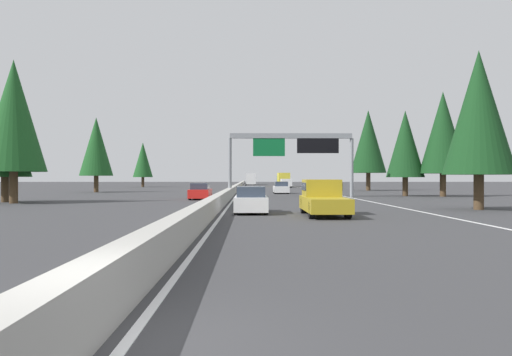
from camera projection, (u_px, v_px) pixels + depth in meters
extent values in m
plane|color=#38383A|center=(237.00, 193.00, 65.82)|extent=(320.00, 320.00, 0.00)
cube|color=#ADAAA3|center=(238.00, 186.00, 85.82)|extent=(180.00, 0.56, 0.90)
cube|color=silver|center=(315.00, 190.00, 75.96)|extent=(160.00, 0.16, 0.01)
cube|color=silver|center=(240.00, 191.00, 75.83)|extent=(160.00, 0.16, 0.01)
cylinder|color=gray|center=(230.00, 168.00, 50.95)|extent=(0.36, 0.36, 5.92)
cylinder|color=gray|center=(352.00, 168.00, 51.10)|extent=(0.36, 0.36, 5.92)
cube|color=gray|center=(291.00, 136.00, 51.03)|extent=(0.50, 12.32, 0.50)
cube|color=#0C602D|center=(269.00, 147.00, 50.85)|extent=(0.12, 3.20, 1.90)
cube|color=black|center=(318.00, 146.00, 50.91)|extent=(0.16, 4.20, 1.50)
cube|color=#AD931E|center=(324.00, 204.00, 25.94)|extent=(5.60, 2.00, 0.70)
cube|color=#AD931E|center=(321.00, 188.00, 26.95)|extent=(2.24, 1.84, 0.90)
cube|color=#2D3847|center=(321.00, 186.00, 26.95)|extent=(2.02, 1.92, 0.41)
cylinder|color=black|center=(304.00, 206.00, 27.78)|extent=(0.80, 0.28, 0.80)
cylinder|color=black|center=(335.00, 206.00, 27.80)|extent=(0.80, 0.28, 0.80)
cylinder|color=black|center=(312.00, 210.00, 24.08)|extent=(0.80, 0.28, 0.80)
cylinder|color=black|center=(348.00, 210.00, 24.10)|extent=(0.80, 0.28, 0.80)
cube|color=white|center=(251.00, 203.00, 28.12)|extent=(4.40, 1.80, 0.76)
cube|color=#2D3847|center=(251.00, 192.00, 27.90)|extent=(2.46, 1.51, 0.56)
cylinder|color=black|center=(237.00, 206.00, 29.52)|extent=(0.64, 0.22, 0.64)
cylinder|color=black|center=(264.00, 206.00, 29.54)|extent=(0.64, 0.22, 0.64)
cylinder|color=black|center=(236.00, 209.00, 26.70)|extent=(0.64, 0.22, 0.64)
cylinder|color=black|center=(266.00, 209.00, 26.72)|extent=(0.64, 0.22, 0.64)
cube|color=white|center=(281.00, 189.00, 61.92)|extent=(4.40, 1.80, 0.76)
cube|color=#2D3847|center=(281.00, 184.00, 61.70)|extent=(2.46, 1.51, 0.56)
cylinder|color=black|center=(274.00, 191.00, 63.32)|extent=(0.64, 0.22, 0.64)
cylinder|color=black|center=(287.00, 191.00, 63.34)|extent=(0.64, 0.22, 0.64)
cylinder|color=black|center=(275.00, 191.00, 60.50)|extent=(0.64, 0.22, 0.64)
cylinder|color=black|center=(288.00, 191.00, 60.52)|extent=(0.64, 0.22, 0.64)
cube|color=gold|center=(284.00, 179.00, 108.21)|extent=(6.12, 2.40, 2.50)
cube|color=#2D6B38|center=(282.00, 180.00, 112.46)|extent=(2.38, 2.30, 1.90)
cylinder|color=black|center=(278.00, 184.00, 112.28)|extent=(0.90, 0.28, 0.90)
cylinder|color=black|center=(287.00, 184.00, 112.31)|extent=(0.90, 0.28, 0.90)
cylinder|color=black|center=(279.00, 185.00, 106.50)|extent=(0.90, 0.28, 0.90)
cylinder|color=black|center=(289.00, 185.00, 106.53)|extent=(0.90, 0.28, 0.90)
cube|color=white|center=(251.00, 179.00, 134.45)|extent=(11.50, 2.50, 2.90)
cube|color=#2D3847|center=(251.00, 177.00, 134.45)|extent=(11.04, 2.55, 0.84)
cylinder|color=black|center=(247.00, 183.00, 138.47)|extent=(1.00, 0.30, 1.00)
cylinder|color=black|center=(255.00, 183.00, 138.49)|extent=(1.00, 0.30, 1.00)
cylinder|color=black|center=(247.00, 183.00, 130.42)|extent=(1.00, 0.30, 1.00)
cylinder|color=black|center=(255.00, 183.00, 130.44)|extent=(1.00, 0.30, 1.00)
cube|color=white|center=(286.00, 183.00, 98.72)|extent=(5.00, 1.95, 1.44)
cube|color=#2D3847|center=(287.00, 181.00, 96.42)|extent=(0.08, 1.48, 0.56)
cylinder|color=black|center=(281.00, 186.00, 100.41)|extent=(0.70, 0.24, 0.70)
cylinder|color=black|center=(290.00, 186.00, 100.43)|extent=(0.70, 0.24, 0.70)
cylinder|color=black|center=(282.00, 186.00, 97.01)|extent=(0.70, 0.24, 0.70)
cylinder|color=black|center=(291.00, 186.00, 97.03)|extent=(0.70, 0.24, 0.70)
cube|color=red|center=(200.00, 193.00, 45.53)|extent=(4.40, 1.80, 0.76)
cube|color=#2D3847|center=(200.00, 186.00, 45.31)|extent=(2.46, 1.51, 0.56)
cylinder|color=black|center=(193.00, 195.00, 46.93)|extent=(0.64, 0.22, 0.64)
cylinder|color=black|center=(210.00, 195.00, 46.95)|extent=(0.64, 0.22, 0.64)
cylinder|color=black|center=(190.00, 196.00, 44.11)|extent=(0.64, 0.22, 0.64)
cylinder|color=black|center=(208.00, 196.00, 44.13)|extent=(0.64, 0.22, 0.64)
cylinder|color=#4C3823|center=(479.00, 192.00, 30.86)|extent=(0.59, 0.59, 2.15)
cone|color=#143D19|center=(479.00, 112.00, 30.86)|extent=(4.29, 4.29, 7.61)
cylinder|color=#4C3823|center=(443.00, 185.00, 52.14)|extent=(0.62, 0.62, 2.39)
cone|color=#143D19|center=(443.00, 132.00, 52.13)|extent=(4.77, 4.77, 8.46)
cylinder|color=#4C3823|center=(405.00, 187.00, 53.48)|extent=(0.58, 0.58, 1.99)
cone|color=#143D19|center=(405.00, 144.00, 53.47)|extent=(3.99, 3.99, 7.07)
cylinder|color=#4C3823|center=(368.00, 182.00, 76.01)|extent=(0.65, 0.65, 2.67)
cone|color=#143D19|center=(368.00, 141.00, 76.00)|extent=(5.33, 5.33, 9.45)
cylinder|color=#4C3823|center=(14.00, 187.00, 38.46)|extent=(0.62, 0.62, 2.41)
cone|color=#194C1E|center=(14.00, 116.00, 38.46)|extent=(4.82, 4.82, 8.55)
cylinder|color=#4C3823|center=(5.00, 190.00, 40.22)|extent=(0.58, 0.58, 2.02)
cone|color=#236028|center=(5.00, 132.00, 40.22)|extent=(4.03, 4.03, 7.15)
cylinder|color=#4C3823|center=(96.00, 184.00, 67.31)|extent=(0.60, 0.60, 2.20)
cone|color=#194C1E|center=(96.00, 146.00, 67.31)|extent=(4.40, 4.40, 7.80)
cylinder|color=#4C3823|center=(143.00, 182.00, 104.65)|extent=(0.58, 0.58, 2.03)
cone|color=#194C1E|center=(143.00, 160.00, 104.64)|extent=(4.07, 4.07, 7.21)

